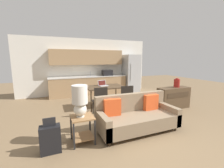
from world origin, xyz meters
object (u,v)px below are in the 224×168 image
object	(u,v)px
side_table	(82,125)
vase	(177,83)
couch	(136,116)
credenza	(173,98)
laptop	(103,84)
refrigerator	(131,73)
dining_table	(105,88)
dining_chair_near_left	(100,100)
suitcase	(50,139)
table_lamp	(80,100)
dining_chair_near_right	(126,98)

from	to	relation	value
side_table	vase	world-z (taller)	vase
couch	credenza	bearing A→B (deg)	23.71
side_table	laptop	size ratio (longest dim) A/B	1.56
vase	laptop	size ratio (longest dim) A/B	0.87
refrigerator	dining_table	distance (m)	2.99
dining_chair_near_left	suitcase	bearing A→B (deg)	48.65
laptop	side_table	bearing A→B (deg)	-129.43
dining_chair_near_left	side_table	bearing A→B (deg)	61.99
vase	laptop	world-z (taller)	vase
table_lamp	dining_chair_near_left	size ratio (longest dim) A/B	0.72
dining_table	dining_chair_near_left	size ratio (longest dim) A/B	1.47
credenza	laptop	distance (m)	2.55
dining_chair_near_left	refrigerator	bearing A→B (deg)	-129.86
table_lamp	suitcase	xyz separation A→B (m)	(-0.59, -0.12, -0.66)
couch	dining_chair_near_left	bearing A→B (deg)	113.00
vase	dining_chair_near_right	world-z (taller)	vase
credenza	vase	bearing A→B (deg)	15.22
credenza	laptop	xyz separation A→B (m)	(-2.22, 1.19, 0.44)
dining_chair_near_left	laptop	xyz separation A→B (m)	(0.39, 0.88, 0.31)
couch	dining_chair_near_right	distance (m)	1.22
dining_chair_near_right	suitcase	world-z (taller)	dining_chair_near_right
dining_table	laptop	world-z (taller)	laptop
dining_table	table_lamp	world-z (taller)	table_lamp
refrigerator	dining_chair_near_right	world-z (taller)	refrigerator
refrigerator	vase	bearing A→B (deg)	-87.69
table_lamp	credenza	xyz separation A→B (m)	(3.45, 0.98, -0.55)
side_table	couch	bearing A→B (deg)	2.50
dining_chair_near_left	credenza	bearing A→B (deg)	177.10
suitcase	side_table	bearing A→B (deg)	11.22
table_lamp	vase	size ratio (longest dim) A/B	2.07
refrigerator	vase	world-z (taller)	refrigerator
credenza	vase	distance (m)	0.54
laptop	suitcase	size ratio (longest dim) A/B	0.53
dining_chair_near_right	dining_chair_near_left	distance (m)	0.85
table_lamp	laptop	xyz separation A→B (m)	(1.23, 2.16, -0.12)
couch	table_lamp	distance (m)	1.48
vase	refrigerator	bearing A→B (deg)	92.31
table_lamp	dining_chair_near_right	distance (m)	2.12
laptop	couch	bearing A→B (deg)	-97.02
refrigerator	credenza	xyz separation A→B (m)	(-0.02, -3.06, -0.60)
side_table	suitcase	xyz separation A→B (m)	(-0.62, -0.12, -0.11)
refrigerator	credenza	bearing A→B (deg)	-90.46
refrigerator	couch	xyz separation A→B (m)	(-2.11, -3.98, -0.63)
side_table	suitcase	world-z (taller)	suitcase
dining_table	vase	xyz separation A→B (m)	(2.33, -1.03, 0.20)
couch	table_lamp	xyz separation A→B (m)	(-1.36, -0.06, 0.59)
refrigerator	vase	xyz separation A→B (m)	(0.12, -3.02, -0.08)
dining_chair_near_right	couch	bearing A→B (deg)	81.50
refrigerator	side_table	size ratio (longest dim) A/B	3.44
credenza	vase	size ratio (longest dim) A/B	3.73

